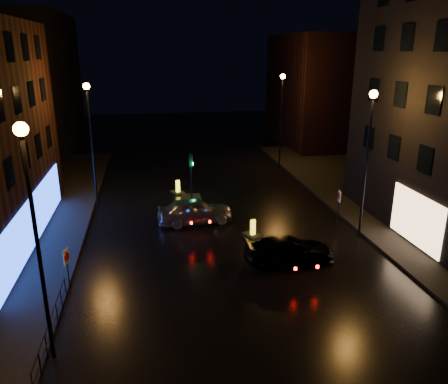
% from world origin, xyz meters
% --- Properties ---
extents(ground, '(120.00, 120.00, 0.00)m').
position_xyz_m(ground, '(0.00, 0.00, 0.00)').
color(ground, black).
rests_on(ground, ground).
extents(pavement_right, '(12.00, 44.00, 0.15)m').
position_xyz_m(pavement_right, '(14.00, 8.00, 0.07)').
color(pavement_right, black).
rests_on(pavement_right, ground).
extents(building_far_left, '(8.00, 16.00, 14.00)m').
position_xyz_m(building_far_left, '(-16.00, 35.00, 7.00)').
color(building_far_left, black).
rests_on(building_far_left, ground).
extents(building_far_right, '(8.00, 14.00, 12.00)m').
position_xyz_m(building_far_right, '(15.00, 32.00, 6.00)').
color(building_far_right, black).
rests_on(building_far_right, ground).
extents(street_lamp_lnear, '(0.44, 0.44, 8.37)m').
position_xyz_m(street_lamp_lnear, '(-7.80, -2.00, 5.56)').
color(street_lamp_lnear, black).
rests_on(street_lamp_lnear, ground).
extents(street_lamp_lfar, '(0.44, 0.44, 8.37)m').
position_xyz_m(street_lamp_lfar, '(-7.80, 14.00, 5.56)').
color(street_lamp_lfar, black).
rests_on(street_lamp_lfar, ground).
extents(street_lamp_rnear, '(0.44, 0.44, 8.37)m').
position_xyz_m(street_lamp_rnear, '(7.80, 6.00, 5.56)').
color(street_lamp_rnear, black).
rests_on(street_lamp_rnear, ground).
extents(street_lamp_rfar, '(0.44, 0.44, 8.37)m').
position_xyz_m(street_lamp_rfar, '(7.80, 22.00, 5.56)').
color(street_lamp_rfar, black).
rests_on(street_lamp_rfar, ground).
extents(traffic_signal, '(1.40, 2.40, 3.45)m').
position_xyz_m(traffic_signal, '(-1.20, 14.00, 0.50)').
color(traffic_signal, black).
rests_on(traffic_signal, ground).
extents(guard_railing, '(0.05, 6.04, 1.00)m').
position_xyz_m(guard_railing, '(-8.00, -1.00, 0.74)').
color(guard_railing, black).
rests_on(guard_railing, ground).
extents(silver_hatchback, '(4.81, 2.25, 1.59)m').
position_xyz_m(silver_hatchback, '(-1.41, 9.72, 0.80)').
color(silver_hatchback, '#B0B2B9').
rests_on(silver_hatchback, ground).
extents(dark_sedan, '(4.67, 2.01, 1.34)m').
position_xyz_m(dark_sedan, '(2.72, 3.54, 0.67)').
color(dark_sedan, black).
rests_on(dark_sedan, ground).
extents(bollard_near, '(1.14, 1.34, 0.99)m').
position_xyz_m(bollard_near, '(1.67, 7.08, 0.22)').
color(bollard_near, black).
rests_on(bollard_near, ground).
extents(bollard_far, '(1.15, 1.35, 1.00)m').
position_xyz_m(bollard_far, '(-2.05, 15.86, 0.22)').
color(bollard_far, black).
rests_on(bollard_far, ground).
extents(road_sign_left, '(0.18, 0.50, 2.09)m').
position_xyz_m(road_sign_left, '(-7.90, 2.46, 1.57)').
color(road_sign_left, black).
rests_on(road_sign_left, ground).
extents(road_sign_right, '(0.14, 0.51, 2.13)m').
position_xyz_m(road_sign_right, '(7.37, 8.09, 1.59)').
color(road_sign_right, black).
rests_on(road_sign_right, ground).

